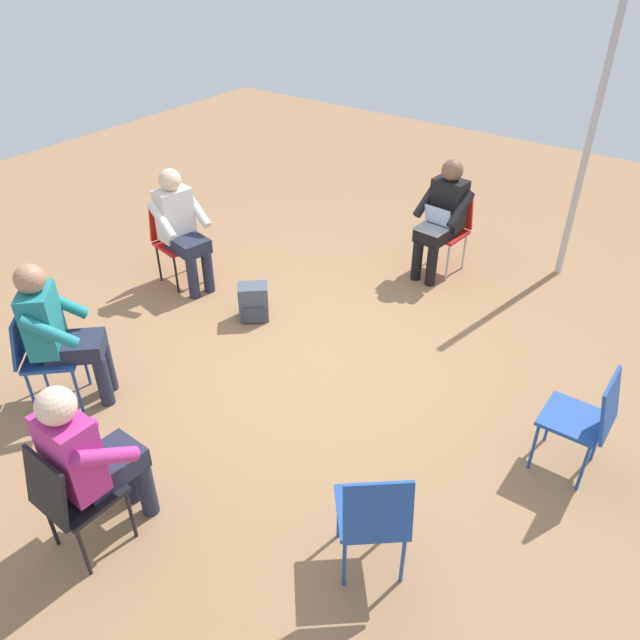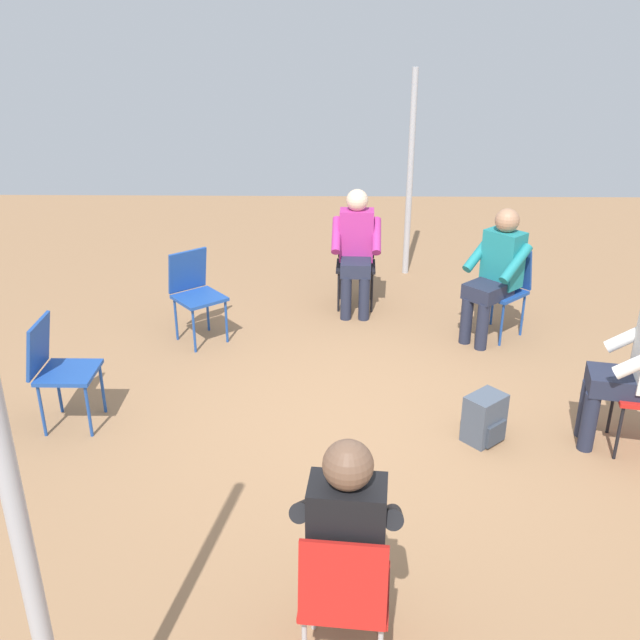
{
  "view_description": "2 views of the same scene",
  "coord_description": "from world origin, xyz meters",
  "px_view_note": "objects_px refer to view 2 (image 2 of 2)",
  "views": [
    {
      "loc": [
        -2.56,
        3.51,
        3.37
      ],
      "look_at": [
        -0.3,
        0.37,
        0.76
      ],
      "focal_mm": 35.0,
      "sensor_mm": 36.0,
      "label": 1
    },
    {
      "loc": [
        -0.21,
        -4.63,
        2.9
      ],
      "look_at": [
        -0.29,
        0.27,
        0.73
      ],
      "focal_mm": 40.0,
      "sensor_mm": 36.0,
      "label": 2
    }
  ],
  "objects_px": {
    "chair_south": "(344,593)",
    "chair_northwest": "(195,290)",
    "chair_north": "(356,258)",
    "person_in_white": "(639,360)",
    "chair_northeast": "(505,285)",
    "person_in_magenta": "(356,245)",
    "person_with_laptop": "(348,532)",
    "backpack_near_laptop_user": "(484,420)",
    "chair_west": "(58,365)",
    "person_in_teal": "(496,269)"
  },
  "relations": [
    {
      "from": "chair_south",
      "to": "chair_northwest",
      "type": "distance_m",
      "value": 3.92
    },
    {
      "from": "chair_north",
      "to": "person_in_white",
      "type": "xyz_separation_m",
      "value": [
        1.83,
        -2.67,
        0.2
      ]
    },
    {
      "from": "chair_northeast",
      "to": "person_in_magenta",
      "type": "relative_size",
      "value": 0.69
    },
    {
      "from": "chair_northeast",
      "to": "person_in_magenta",
      "type": "bearing_deg",
      "value": 24.62
    },
    {
      "from": "chair_northeast",
      "to": "person_with_laptop",
      "type": "height_order",
      "value": "person_with_laptop"
    },
    {
      "from": "chair_northeast",
      "to": "chair_northwest",
      "type": "distance_m",
      "value": 2.89
    },
    {
      "from": "person_in_white",
      "to": "backpack_near_laptop_user",
      "type": "distance_m",
      "value": 1.12
    },
    {
      "from": "chair_west",
      "to": "chair_south",
      "type": "xyz_separation_m",
      "value": [
        2.06,
        -2.17,
        0.0
      ]
    },
    {
      "from": "chair_south",
      "to": "person_in_teal",
      "type": "xyz_separation_m",
      "value": [
        1.44,
        3.75,
        0.2
      ]
    },
    {
      "from": "chair_north",
      "to": "chair_west",
      "type": "bearing_deg",
      "value": 49.51
    },
    {
      "from": "chair_northeast",
      "to": "person_in_magenta",
      "type": "height_order",
      "value": "person_in_magenta"
    },
    {
      "from": "chair_west",
      "to": "person_with_laptop",
      "type": "xyz_separation_m",
      "value": [
        2.08,
        -2.0,
        0.2
      ]
    },
    {
      "from": "person_in_white",
      "to": "chair_south",
      "type": "bearing_deg",
      "value": 145.3
    },
    {
      "from": "chair_west",
      "to": "person_in_magenta",
      "type": "xyz_separation_m",
      "value": [
        2.24,
        2.26,
        0.2
      ]
    },
    {
      "from": "chair_south",
      "to": "person_in_magenta",
      "type": "relative_size",
      "value": 0.69
    },
    {
      "from": "person_with_laptop",
      "to": "person_in_teal",
      "type": "height_order",
      "value": "same"
    },
    {
      "from": "person_in_teal",
      "to": "person_with_laptop",
      "type": "bearing_deg",
      "value": 115.13
    },
    {
      "from": "person_in_white",
      "to": "person_in_magenta",
      "type": "height_order",
      "value": "same"
    },
    {
      "from": "chair_west",
      "to": "person_in_magenta",
      "type": "relative_size",
      "value": 0.69
    },
    {
      "from": "chair_northeast",
      "to": "chair_south",
      "type": "xyz_separation_m",
      "value": [
        -1.56,
        -3.86,
        0.0
      ]
    },
    {
      "from": "chair_northwest",
      "to": "person_with_laptop",
      "type": "distance_m",
      "value": 3.77
    },
    {
      "from": "chair_north",
      "to": "chair_northwest",
      "type": "relative_size",
      "value": 1.0
    },
    {
      "from": "chair_northeast",
      "to": "person_in_white",
      "type": "bearing_deg",
      "value": 150.2
    },
    {
      "from": "person_with_laptop",
      "to": "person_in_teal",
      "type": "relative_size",
      "value": 1.0
    },
    {
      "from": "chair_northeast",
      "to": "person_in_magenta",
      "type": "distance_m",
      "value": 1.51
    },
    {
      "from": "chair_northwest",
      "to": "chair_north",
      "type": "bearing_deg",
      "value": 171.4
    },
    {
      "from": "person_with_laptop",
      "to": "person_in_magenta",
      "type": "relative_size",
      "value": 1.0
    },
    {
      "from": "chair_west",
      "to": "chair_south",
      "type": "relative_size",
      "value": 1.0
    },
    {
      "from": "chair_south",
      "to": "person_in_white",
      "type": "height_order",
      "value": "person_in_white"
    },
    {
      "from": "person_in_magenta",
      "to": "person_with_laptop",
      "type": "bearing_deg",
      "value": 90.09
    },
    {
      "from": "chair_south",
      "to": "person_with_laptop",
      "type": "height_order",
      "value": "person_with_laptop"
    },
    {
      "from": "chair_west",
      "to": "chair_south",
      "type": "height_order",
      "value": "same"
    },
    {
      "from": "backpack_near_laptop_user",
      "to": "person_in_white",
      "type": "bearing_deg",
      "value": -4.61
    },
    {
      "from": "chair_west",
      "to": "person_in_white",
      "type": "xyz_separation_m",
      "value": [
        4.08,
        -0.24,
        0.2
      ]
    },
    {
      "from": "chair_northwest",
      "to": "chair_west",
      "type": "bearing_deg",
      "value": 24.59
    },
    {
      "from": "chair_west",
      "to": "person_in_magenta",
      "type": "height_order",
      "value": "person_in_magenta"
    },
    {
      "from": "chair_northwest",
      "to": "chair_northeast",
      "type": "bearing_deg",
      "value": 143.94
    },
    {
      "from": "chair_west",
      "to": "person_in_white",
      "type": "bearing_deg",
      "value": 86.66
    },
    {
      "from": "chair_northeast",
      "to": "chair_north",
      "type": "relative_size",
      "value": 1.0
    },
    {
      "from": "chair_north",
      "to": "person_in_teal",
      "type": "bearing_deg",
      "value": 148.32
    },
    {
      "from": "chair_west",
      "to": "chair_north",
      "type": "bearing_deg",
      "value": 137.24
    },
    {
      "from": "chair_south",
      "to": "person_with_laptop",
      "type": "xyz_separation_m",
      "value": [
        0.02,
        0.17,
        0.2
      ]
    },
    {
      "from": "chair_south",
      "to": "backpack_near_laptop_user",
      "type": "distance_m",
      "value": 2.28
    },
    {
      "from": "chair_west",
      "to": "person_in_white",
      "type": "height_order",
      "value": "person_in_white"
    },
    {
      "from": "chair_northeast",
      "to": "chair_south",
      "type": "bearing_deg",
      "value": 114.81
    },
    {
      "from": "chair_south",
      "to": "backpack_near_laptop_user",
      "type": "relative_size",
      "value": 2.36
    },
    {
      "from": "person_with_laptop",
      "to": "person_in_white",
      "type": "bearing_deg",
      "value": 46.64
    },
    {
      "from": "person_with_laptop",
      "to": "person_in_white",
      "type": "height_order",
      "value": "same"
    },
    {
      "from": "chair_west",
      "to": "chair_northeast",
      "type": "bearing_deg",
      "value": 115.15
    },
    {
      "from": "chair_northeast",
      "to": "chair_northwest",
      "type": "bearing_deg",
      "value": 50.36
    }
  ]
}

